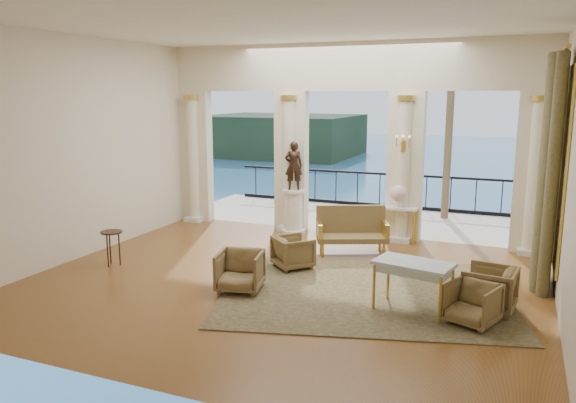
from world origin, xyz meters
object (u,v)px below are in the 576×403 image
at_px(statue, 294,166).
at_px(armchair_c, 489,287).
at_px(settee, 352,230).
at_px(game_table, 414,267).
at_px(armchair_a, 240,269).
at_px(side_table, 112,236).
at_px(console_table, 398,213).
at_px(pedestal, 294,212).
at_px(armchair_d, 293,251).
at_px(armchair_b, 472,302).

bearing_deg(statue, armchair_c, 121.44).
relative_size(settee, statue, 1.39).
bearing_deg(game_table, armchair_a, -164.37).
bearing_deg(armchair_c, side_table, -79.61).
relative_size(settee, console_table, 1.86).
bearing_deg(statue, pedestal, 180.00).
height_order(armchair_c, settee, settee).
bearing_deg(statue, armchair_d, 89.70).
bearing_deg(settee, armchair_a, -133.27).
distance_m(armchair_d, statue, 3.11).
relative_size(armchair_b, statue, 0.59).
bearing_deg(armchair_b, armchair_a, -158.94).
xyz_separation_m(armchair_b, pedestal, (-4.50, 4.12, 0.17)).
bearing_deg(armchair_c, game_table, -58.08).
height_order(armchair_d, settee, settee).
relative_size(armchair_c, game_table, 0.61).
relative_size(game_table, console_table, 1.47).
bearing_deg(armchair_c, armchair_b, -9.54).
xyz_separation_m(console_table, side_table, (-4.84, -3.89, -0.09)).
bearing_deg(armchair_a, armchair_d, 63.58).
relative_size(armchair_b, settee, 0.43).
relative_size(settee, pedestal, 1.52).
height_order(console_table, side_table, console_table).
bearing_deg(settee, side_table, -169.80).
xyz_separation_m(game_table, side_table, (-5.91, 0.13, -0.13)).
distance_m(pedestal, side_table, 4.48).
xyz_separation_m(armchair_c, settee, (-2.92, 2.36, 0.10)).
relative_size(console_table, side_table, 1.26).
distance_m(settee, game_table, 3.40).
height_order(settee, console_table, settee).
xyz_separation_m(armchair_d, console_table, (1.47, 2.67, 0.33)).
xyz_separation_m(settee, console_table, (0.75, 1.15, 0.19)).
bearing_deg(side_table, armchair_c, 3.05).
distance_m(armchair_a, armchair_d, 1.58).
bearing_deg(statue, side_table, 36.77).
relative_size(settee, game_table, 1.27).
bearing_deg(side_table, armchair_b, -2.40).
bearing_deg(armchair_c, settee, -121.62).
bearing_deg(armchair_d, armchair_a, 118.83).
xyz_separation_m(armchair_a, pedestal, (-0.69, 4.16, 0.13)).
distance_m(armchair_c, pedestal, 5.84).
height_order(game_table, console_table, console_table).
bearing_deg(armchair_d, armchair_c, -150.72).
distance_m(game_table, pedestal, 5.36).
bearing_deg(armchair_a, armchair_c, -3.13).
relative_size(armchair_d, settee, 0.43).
bearing_deg(statue, armchair_b, 115.33).
distance_m(armchair_d, side_table, 3.58).
distance_m(armchair_c, game_table, 1.26).
distance_m(settee, statue, 2.39).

